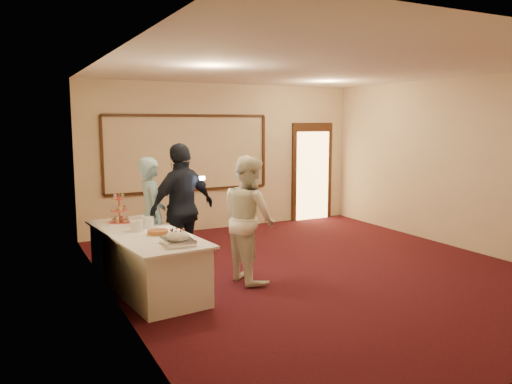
# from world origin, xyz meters

# --- Properties ---
(floor) EXTENTS (7.00, 7.00, 0.00)m
(floor) POSITION_xyz_m (0.00, 0.00, 0.00)
(floor) COLOR black
(floor) RESTS_ON ground
(room_walls) EXTENTS (6.04, 7.04, 3.02)m
(room_walls) POSITION_xyz_m (0.00, 0.00, 2.03)
(room_walls) COLOR beige
(room_walls) RESTS_ON floor
(wall_molding) EXTENTS (3.45, 0.04, 1.55)m
(wall_molding) POSITION_xyz_m (-0.80, 3.47, 1.60)
(wall_molding) COLOR black
(wall_molding) RESTS_ON room_walls
(doorway) EXTENTS (1.05, 0.07, 2.20)m
(doorway) POSITION_xyz_m (2.15, 3.45, 1.08)
(doorway) COLOR black
(doorway) RESTS_ON floor
(buffet_table) EXTENTS (1.19, 2.51, 0.77)m
(buffet_table) POSITION_xyz_m (-2.53, 0.38, 0.39)
(buffet_table) COLOR white
(buffet_table) RESTS_ON floor
(pavlova_tray) EXTENTS (0.35, 0.49, 0.17)m
(pavlova_tray) POSITION_xyz_m (-2.35, -0.44, 0.84)
(pavlova_tray) COLOR silver
(pavlova_tray) RESTS_ON buffet_table
(cupcake_stand) EXTENTS (0.32, 0.32, 0.46)m
(cupcake_stand) POSITION_xyz_m (-2.68, 1.21, 0.94)
(cupcake_stand) COLOR #D94D4D
(cupcake_stand) RESTS_ON buffet_table
(plate_stack_a) EXTENTS (0.18, 0.18, 0.15)m
(plate_stack_a) POSITION_xyz_m (-2.61, 0.48, 0.85)
(plate_stack_a) COLOR white
(plate_stack_a) RESTS_ON buffet_table
(plate_stack_b) EXTENTS (0.18, 0.18, 0.15)m
(plate_stack_b) POSITION_xyz_m (-2.42, 0.64, 0.85)
(plate_stack_b) COLOR white
(plate_stack_b) RESTS_ON buffet_table
(tart) EXTENTS (0.31, 0.31, 0.06)m
(tart) POSITION_xyz_m (-2.42, 0.16, 0.80)
(tart) COLOR white
(tart) RESTS_ON buffet_table
(man) EXTENTS (0.44, 0.64, 1.72)m
(man) POSITION_xyz_m (-2.24, 1.07, 0.86)
(man) COLOR #87B8D2
(man) RESTS_ON floor
(woman) EXTENTS (0.72, 0.90, 1.77)m
(woman) POSITION_xyz_m (-1.14, 0.07, 0.89)
(woman) COLOR white
(woman) RESTS_ON floor
(guest) EXTENTS (1.22, 0.83, 1.92)m
(guest) POSITION_xyz_m (-1.83, 0.88, 0.96)
(guest) COLOR black
(guest) RESTS_ON floor
(camera_flash) EXTENTS (0.07, 0.05, 0.05)m
(camera_flash) POSITION_xyz_m (-1.59, 0.69, 1.41)
(camera_flash) COLOR white
(camera_flash) RESTS_ON guest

